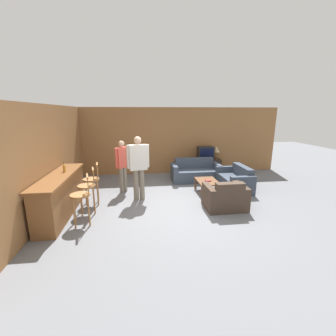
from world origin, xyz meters
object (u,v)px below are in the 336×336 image
Objects in this scene: bar_chair_far at (92,182)px; person_by_counter at (138,165)px; loveseat_right at (235,180)px; person_by_window at (122,163)px; bar_chair_mid at (87,189)px; couch_far at (195,173)px; tv_unit at (205,166)px; book_on_table at (208,181)px; coffee_table at (207,182)px; bottle at (64,168)px; armchair_near at (225,198)px; tv at (205,153)px; bar_chair_near at (81,198)px; table_lamp at (216,149)px.

bar_chair_far is 0.62× the size of person_by_counter.
person_by_window is (-3.54, 0.17, 0.62)m from loveseat_right.
couch_far is at bearing 35.15° from bar_chair_mid.
couch_far is 1.03m from tv_unit.
book_on_table is (3.32, 0.42, -0.22)m from bar_chair_far.
coffee_table is 3.65× the size of bottle.
person_by_window reaches higher than tv_unit.
tv_unit is 0.76× the size of person_by_window.
bar_chair_mid is 0.77× the size of loveseat_right.
person_by_counter is (0.48, -0.70, 0.10)m from person_by_window.
armchair_near is 1.25m from coffee_table.
person_by_counter is (-2.62, -2.45, 0.71)m from tv_unit.
bar_chair_mid is 4.00m from couch_far.
bar_chair_mid is 3.47m from book_on_table.
tv is (3.86, 3.13, 0.25)m from bar_chair_mid.
person_by_counter is (1.24, 0.68, 0.41)m from bar_chair_mid.
tv is at bearing 39.02° from bar_chair_mid.
tv is (-0.43, 1.92, 0.57)m from loveseat_right.
bar_chair_near is 1.14m from bottle.
table_lamp is (0.44, 0.00, 0.67)m from tv_unit.
bar_chair_near is at bearing -133.77° from person_by_counter.
person_by_window is (0.75, 1.99, 0.30)m from bar_chair_near.
armchair_near is 0.71× the size of loveseat_right.
bar_chair_far is 4.64× the size of bottle.
armchair_near is at bearing -85.46° from coffee_table.
book_on_table is 2.44m from table_lamp.
person_by_counter is at bearing -141.40° from table_lamp.
person_by_counter is at bearing -55.43° from person_by_window.
person_by_window is (-3.11, -1.74, 0.05)m from tv.
bar_chair_near is at bearing -157.04° from loveseat_right.
couch_far is 2.69m from person_by_counter.
coffee_table is 2.17m from tv_unit.
couch_far is 4.41m from bottle.
bar_chair_near reaches higher than book_on_table.
table_lamp is (1.04, 0.83, 0.69)m from couch_far.
bottle is 5.65m from table_lamp.
couch_far is at bearing 92.51° from coffee_table.
tv_unit reaches higher than book_on_table.
person_by_window reaches higher than book_on_table.
bar_chair_near is 4.38m from couch_far.
tv and table_lamp have the same top height.
book_on_table is at bearing 25.44° from bar_chair_near.
armchair_near is (3.41, 0.39, -0.31)m from bar_chair_near.
tv_unit is at bearing 44.09° from bar_chair_near.
tv_unit is at bearing 33.77° from bar_chair_far.
bottle is 1.74m from person_by_window.
coffee_table is (3.32, 0.48, -0.29)m from bar_chair_far.
tv is 2.53× the size of bottle.
book_on_table is at bearing 16.30° from bar_chair_mid.
coffee_table is 4.90× the size of book_on_table.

